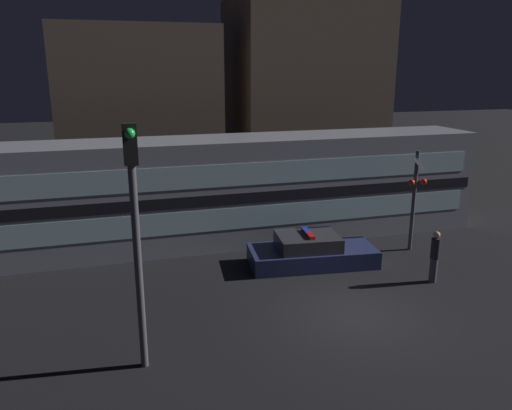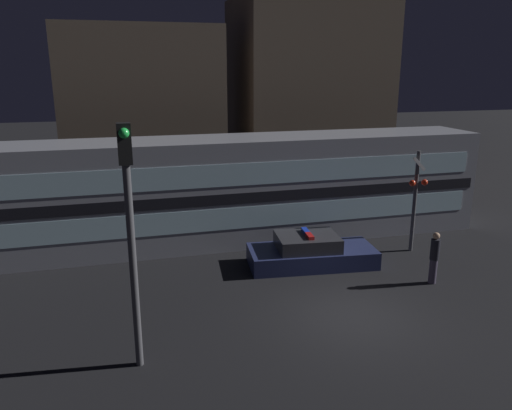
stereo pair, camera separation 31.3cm
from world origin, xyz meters
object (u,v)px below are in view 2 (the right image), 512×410
police_car (311,253)px  crossing_signal_near (416,197)px  pedestrian (434,257)px  traffic_light_corner (130,225)px  train (206,192)px

police_car → crossing_signal_near: 4.72m
pedestrian → traffic_light_corner: traffic_light_corner is taller
traffic_light_corner → pedestrian: bearing=13.2°
police_car → traffic_light_corner: traffic_light_corner is taller
pedestrian → traffic_light_corner: (-9.72, -2.28, 2.66)m
train → police_car: (3.22, -3.49, -1.67)m
pedestrian → traffic_light_corner: bearing=-166.8°
crossing_signal_near → traffic_light_corner: traffic_light_corner is taller
traffic_light_corner → crossing_signal_near: bearing=25.7°
train → traffic_light_corner: (-3.14, -8.36, 1.43)m
train → traffic_light_corner: 9.05m
train → police_car: 5.04m
train → police_car: size_ratio=4.91×
train → crossing_signal_near: train is taller
train → crossing_signal_near: size_ratio=5.87×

